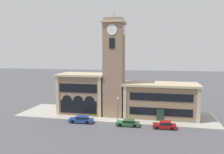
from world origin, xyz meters
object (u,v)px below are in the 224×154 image
parked_car_mid (128,123)px  parked_car_far (165,125)px  street_lamp (118,106)px  parked_car_near (81,119)px

parked_car_mid → parked_car_far: 6.94m
parked_car_mid → street_lamp: street_lamp is taller
parked_car_mid → parked_car_near: bearing=-2.0°
parked_car_near → street_lamp: (7.22, 1.61, 2.82)m
parked_car_far → street_lamp: street_lamp is taller
parked_car_far → street_lamp: 9.83m
parked_car_far → street_lamp: (-9.28, 1.61, 2.84)m
parked_car_near → street_lamp: street_lamp is taller
parked_car_mid → street_lamp: bearing=-36.6°
parked_car_near → street_lamp: size_ratio=0.97×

